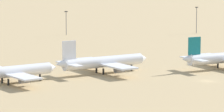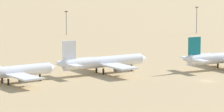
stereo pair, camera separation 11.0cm
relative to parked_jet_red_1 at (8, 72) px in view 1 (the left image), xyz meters
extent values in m
plane|color=tan|center=(62.81, -26.46, -4.05)|extent=(4000.00, 4000.00, 0.00)
cylinder|color=white|center=(0.37, 0.05, 0.04)|extent=(31.41, 8.08, 3.90)
cone|color=white|center=(17.16, 2.35, 0.04)|extent=(3.40, 4.06, 3.70)
cube|color=white|center=(1.34, 0.18, -0.55)|extent=(10.78, 31.78, 0.55)
cylinder|color=slate|center=(1.31, 7.55, -1.91)|extent=(3.76, 2.60, 2.14)
cylinder|color=slate|center=(3.29, -6.92, -1.91)|extent=(3.76, 2.60, 2.14)
cylinder|color=black|center=(12.11, 1.65, -2.98)|extent=(0.68, 0.68, 2.14)
cylinder|color=black|center=(-1.39, 2.17, -2.98)|extent=(0.68, 0.68, 2.14)
cylinder|color=black|center=(-0.76, -2.46, -2.98)|extent=(0.68, 0.68, 2.14)
cylinder|color=white|center=(38.49, 4.92, 0.26)|extent=(33.08, 6.83, 4.11)
cone|color=white|center=(56.29, 6.41, 0.26)|extent=(3.39, 4.14, 3.90)
cone|color=white|center=(20.69, 3.43, 0.87)|extent=(4.38, 3.82, 3.49)
cube|color=white|center=(24.16, 3.72, 5.65)|extent=(5.36, 0.96, 6.67)
cube|color=white|center=(23.82, 7.81, 0.67)|extent=(3.86, 7.23, 0.37)
cube|color=white|center=(24.51, -0.37, 0.67)|extent=(3.86, 7.23, 0.37)
cube|color=white|center=(39.51, 5.01, -0.36)|extent=(9.70, 33.32, 0.57)
cylinder|color=slate|center=(39.89, 12.77, -1.80)|extent=(3.87, 2.56, 2.26)
cylinder|color=slate|center=(41.17, -2.58, -1.80)|extent=(3.87, 2.56, 2.26)
cylinder|color=black|center=(50.92, 5.96, -2.92)|extent=(0.72, 0.72, 2.26)
cylinder|color=black|center=(36.75, 7.25, -2.92)|extent=(0.72, 0.72, 2.26)
cylinder|color=black|center=(37.16, 2.34, -2.92)|extent=(0.72, 0.72, 2.26)
cone|color=white|center=(67.44, -6.60, 0.87)|extent=(4.10, 3.49, 3.49)
cube|color=#14727A|center=(70.93, -6.60, 5.64)|extent=(5.33, 0.51, 6.67)
cube|color=white|center=(70.93, -2.49, 0.66)|extent=(3.28, 6.97, 0.37)
cube|color=white|center=(70.92, -10.70, 0.66)|extent=(3.28, 6.97, 0.37)
cylinder|color=slate|center=(87.34, 1.09, -1.80)|extent=(3.69, 2.26, 2.26)
cylinder|color=black|center=(83.74, -4.14, -2.93)|extent=(0.72, 0.72, 2.26)
cylinder|color=#59595E|center=(152.58, 110.63, 3.43)|extent=(0.36, 0.36, 14.97)
cube|color=#333333|center=(152.58, 110.63, 11.17)|extent=(1.80, 0.50, 0.50)
cylinder|color=#59595E|center=(81.13, 137.27, 2.51)|extent=(0.36, 0.36, 13.13)
cube|color=#333333|center=(81.13, 137.27, 9.33)|extent=(1.80, 0.50, 0.50)
camera|label=1|loc=(-71.56, -214.23, 35.94)|focal=107.73mm
camera|label=2|loc=(-71.46, -214.28, 35.94)|focal=107.73mm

